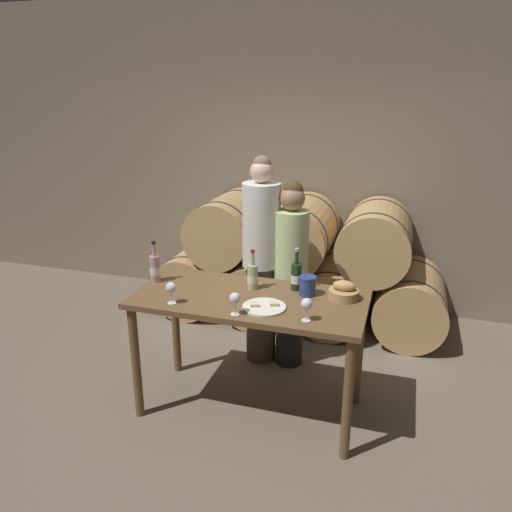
{
  "coord_description": "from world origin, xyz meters",
  "views": [
    {
      "loc": [
        0.99,
        -3.04,
        2.31
      ],
      "look_at": [
        0.0,
        0.15,
        1.16
      ],
      "focal_mm": 35.0,
      "sensor_mm": 36.0,
      "label": 1
    }
  ],
  "objects_px": {
    "person_left": "(261,260)",
    "wine_bottle_red": "(296,276)",
    "wine_bottle_rose": "(155,268)",
    "wine_glass_left": "(236,299)",
    "blue_crock": "(308,285)",
    "tasting_table": "(250,313)",
    "wine_bottle_white": "(253,276)",
    "bread_basket": "(344,292)",
    "wine_glass_far_left": "(171,288)",
    "person_right": "(291,272)",
    "wine_glass_center": "(307,305)",
    "cheese_plate": "(264,307)"
  },
  "relations": [
    {
      "from": "wine_glass_center",
      "to": "person_right",
      "type": "bearing_deg",
      "value": 108.79
    },
    {
      "from": "blue_crock",
      "to": "wine_glass_center",
      "type": "distance_m",
      "value": 0.41
    },
    {
      "from": "wine_bottle_red",
      "to": "wine_glass_left",
      "type": "relative_size",
      "value": 2.07
    },
    {
      "from": "wine_glass_left",
      "to": "wine_glass_center",
      "type": "relative_size",
      "value": 1.0
    },
    {
      "from": "person_left",
      "to": "wine_bottle_white",
      "type": "relative_size",
      "value": 6.02
    },
    {
      "from": "person_right",
      "to": "wine_bottle_white",
      "type": "bearing_deg",
      "value": -103.95
    },
    {
      "from": "wine_glass_left",
      "to": "cheese_plate",
      "type": "bearing_deg",
      "value": 45.67
    },
    {
      "from": "wine_bottle_red",
      "to": "wine_glass_center",
      "type": "distance_m",
      "value": 0.5
    },
    {
      "from": "person_right",
      "to": "cheese_plate",
      "type": "distance_m",
      "value": 0.88
    },
    {
      "from": "wine_bottle_white",
      "to": "cheese_plate",
      "type": "bearing_deg",
      "value": -59.46
    },
    {
      "from": "tasting_table",
      "to": "wine_glass_far_left",
      "type": "xyz_separation_m",
      "value": [
        -0.47,
        -0.26,
        0.23
      ]
    },
    {
      "from": "cheese_plate",
      "to": "wine_bottle_red",
      "type": "bearing_deg",
      "value": 70.89
    },
    {
      "from": "person_left",
      "to": "wine_glass_center",
      "type": "bearing_deg",
      "value": -58.96
    },
    {
      "from": "wine_bottle_rose",
      "to": "wine_glass_left",
      "type": "xyz_separation_m",
      "value": [
        0.77,
        -0.36,
        0.01
      ]
    },
    {
      "from": "cheese_plate",
      "to": "wine_glass_center",
      "type": "xyz_separation_m",
      "value": [
        0.3,
        -0.1,
        0.1
      ]
    },
    {
      "from": "bread_basket",
      "to": "cheese_plate",
      "type": "xyz_separation_m",
      "value": [
        -0.48,
        -0.31,
        -0.04
      ]
    },
    {
      "from": "person_left",
      "to": "cheese_plate",
      "type": "xyz_separation_m",
      "value": [
        0.28,
        -0.88,
        -0.0
      ]
    },
    {
      "from": "person_right",
      "to": "bread_basket",
      "type": "height_order",
      "value": "person_right"
    },
    {
      "from": "person_left",
      "to": "blue_crock",
      "type": "height_order",
      "value": "person_left"
    },
    {
      "from": "blue_crock",
      "to": "cheese_plate",
      "type": "bearing_deg",
      "value": -127.15
    },
    {
      "from": "cheese_plate",
      "to": "wine_glass_left",
      "type": "relative_size",
      "value": 1.91
    },
    {
      "from": "wine_glass_far_left",
      "to": "blue_crock",
      "type": "bearing_deg",
      "value": 25.98
    },
    {
      "from": "bread_basket",
      "to": "wine_glass_far_left",
      "type": "relative_size",
      "value": 1.38
    },
    {
      "from": "person_left",
      "to": "wine_bottle_red",
      "type": "distance_m",
      "value": 0.66
    },
    {
      "from": "person_right",
      "to": "wine_bottle_rose",
      "type": "bearing_deg",
      "value": -143.11
    },
    {
      "from": "tasting_table",
      "to": "wine_bottle_rose",
      "type": "bearing_deg",
      "value": 175.08
    },
    {
      "from": "wine_bottle_white",
      "to": "blue_crock",
      "type": "height_order",
      "value": "wine_bottle_white"
    },
    {
      "from": "cheese_plate",
      "to": "wine_glass_far_left",
      "type": "distance_m",
      "value": 0.64
    },
    {
      "from": "tasting_table",
      "to": "wine_glass_left",
      "type": "distance_m",
      "value": 0.38
    },
    {
      "from": "person_left",
      "to": "wine_glass_left",
      "type": "relative_size",
      "value": 11.83
    },
    {
      "from": "person_left",
      "to": "wine_bottle_red",
      "type": "height_order",
      "value": "person_left"
    },
    {
      "from": "person_left",
      "to": "wine_glass_center",
      "type": "relative_size",
      "value": 11.83
    },
    {
      "from": "wine_glass_far_left",
      "to": "wine_glass_center",
      "type": "xyz_separation_m",
      "value": [
        0.92,
        0.01,
        0.0
      ]
    },
    {
      "from": "wine_bottle_red",
      "to": "person_left",
      "type": "bearing_deg",
      "value": 129.43
    },
    {
      "from": "wine_bottle_rose",
      "to": "wine_glass_left",
      "type": "relative_size",
      "value": 2.08
    },
    {
      "from": "person_right",
      "to": "cheese_plate",
      "type": "bearing_deg",
      "value": -88.13
    },
    {
      "from": "blue_crock",
      "to": "wine_glass_left",
      "type": "height_order",
      "value": "wine_glass_left"
    },
    {
      "from": "wine_glass_left",
      "to": "bread_basket",
      "type": "bearing_deg",
      "value": 36.26
    },
    {
      "from": "person_right",
      "to": "wine_glass_center",
      "type": "relative_size",
      "value": 10.59
    },
    {
      "from": "person_left",
      "to": "cheese_plate",
      "type": "distance_m",
      "value": 0.92
    },
    {
      "from": "wine_bottle_red",
      "to": "wine_bottle_rose",
      "type": "distance_m",
      "value": 1.05
    },
    {
      "from": "tasting_table",
      "to": "wine_glass_left",
      "type": "relative_size",
      "value": 10.7
    },
    {
      "from": "tasting_table",
      "to": "cheese_plate",
      "type": "height_order",
      "value": "cheese_plate"
    },
    {
      "from": "wine_glass_far_left",
      "to": "wine_bottle_red",
      "type": "bearing_deg",
      "value": 33.02
    },
    {
      "from": "bread_basket",
      "to": "person_right",
      "type": "bearing_deg",
      "value": 131.79
    },
    {
      "from": "person_right",
      "to": "tasting_table",
      "type": "bearing_deg",
      "value": -99.49
    },
    {
      "from": "wine_bottle_red",
      "to": "cheese_plate",
      "type": "relative_size",
      "value": 1.08
    },
    {
      "from": "tasting_table",
      "to": "person_right",
      "type": "distance_m",
      "value": 0.74
    },
    {
      "from": "wine_bottle_white",
      "to": "wine_bottle_rose",
      "type": "xyz_separation_m",
      "value": [
        -0.74,
        -0.08,
        0.01
      ]
    },
    {
      "from": "wine_bottle_white",
      "to": "wine_glass_far_left",
      "type": "xyz_separation_m",
      "value": [
        -0.44,
        -0.41,
        0.01
      ]
    }
  ]
}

